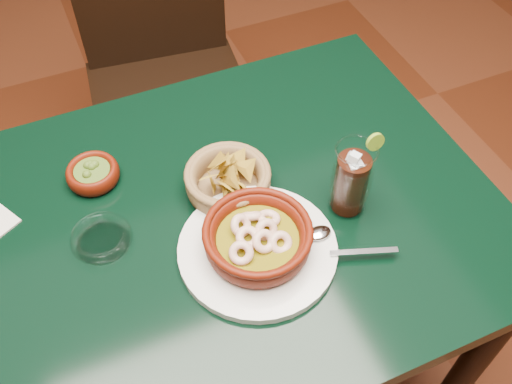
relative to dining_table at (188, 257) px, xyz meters
name	(u,v)px	position (x,y,z in m)	size (l,w,h in m)	color
ground	(209,380)	(0.00, 0.00, -0.65)	(7.00, 7.00, 0.00)	#471C0C
dining_table	(188,257)	(0.00, 0.00, 0.00)	(1.20, 0.80, 0.75)	black
dining_chair	(165,72)	(0.17, 0.71, -0.11)	(0.50, 0.50, 0.98)	black
shrimp_plate	(258,241)	(0.11, -0.10, 0.13)	(0.37, 0.29, 0.08)	silver
chip_basket	(228,181)	(0.11, 0.05, 0.13)	(0.20, 0.20, 0.13)	olive
guacamole_ramekin	(93,173)	(-0.12, 0.18, 0.12)	(0.12, 0.12, 0.04)	#480E04
cola_drink	(351,180)	(0.30, -0.08, 0.18)	(0.16, 0.16, 0.18)	white
glass_ashtray	(102,238)	(-0.14, 0.03, 0.11)	(0.12, 0.12, 0.03)	white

